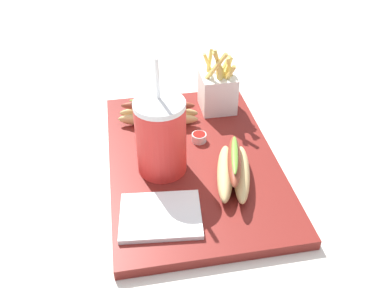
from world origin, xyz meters
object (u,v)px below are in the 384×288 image
(hot_dog_1, at_px, (234,170))
(ketchup_cup_1, at_px, (199,137))
(hot_dog_2, at_px, (158,113))
(soda_cup, at_px, (161,137))
(fries_basket, at_px, (218,90))
(napkin_stack, at_px, (161,216))

(hot_dog_1, height_order, ketchup_cup_1, hot_dog_1)
(hot_dog_1, relative_size, hot_dog_2, 0.92)
(soda_cup, distance_m, fries_basket, 0.25)
(hot_dog_2, bearing_deg, ketchup_cup_1, -138.90)
(fries_basket, xyz_separation_m, hot_dog_2, (-0.04, 0.14, -0.02))
(soda_cup, relative_size, napkin_stack, 1.71)
(soda_cup, relative_size, hot_dog_1, 1.40)
(napkin_stack, bearing_deg, soda_cup, -8.48)
(soda_cup, height_order, fries_basket, soda_cup)
(hot_dog_1, relative_size, ketchup_cup_1, 5.41)
(soda_cup, distance_m, napkin_stack, 0.15)
(hot_dog_1, distance_m, hot_dog_2, 0.25)
(soda_cup, height_order, hot_dog_1, soda_cup)
(soda_cup, distance_m, hot_dog_2, 0.17)
(soda_cup, height_order, ketchup_cup_1, soda_cup)
(fries_basket, relative_size, napkin_stack, 1.17)
(hot_dog_1, bearing_deg, fries_basket, -6.45)
(ketchup_cup_1, bearing_deg, napkin_stack, 152.52)
(fries_basket, relative_size, ketchup_cup_1, 5.19)
(fries_basket, bearing_deg, soda_cup, 142.03)
(ketchup_cup_1, bearing_deg, soda_cup, 130.76)
(hot_dog_1, bearing_deg, soda_cup, 64.19)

